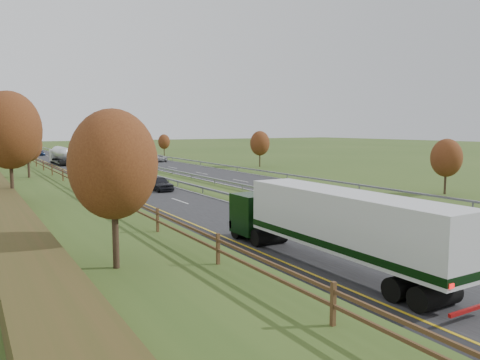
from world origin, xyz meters
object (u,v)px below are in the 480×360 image
object	(u,v)px
road_tanker	(60,155)
car_small_far	(40,153)
car_dark_near	(159,183)
box_lorry	(331,224)
car_oncoming	(158,158)
car_silver_mid	(85,166)

from	to	relation	value
road_tanker	car_small_far	world-z (taller)	road_tanker
road_tanker	car_dark_near	bearing A→B (deg)	-86.31
road_tanker	box_lorry	bearing A→B (deg)	-90.11
box_lorry	car_oncoming	bearing A→B (deg)	75.85
box_lorry	car_oncoming	xyz separation A→B (m)	(19.08, 75.70, -1.56)
road_tanker	car_silver_mid	size ratio (longest dim) A/B	2.65
box_lorry	road_tanker	size ratio (longest dim) A/B	1.45
box_lorry	car_silver_mid	size ratio (longest dim) A/B	3.85
car_silver_mid	car_small_far	size ratio (longest dim) A/B	0.94
road_tanker	car_small_far	size ratio (longest dim) A/B	2.49
car_oncoming	car_dark_near	bearing A→B (deg)	66.38
car_dark_near	car_silver_mid	distance (m)	30.00
car_dark_near	car_silver_mid	xyz separation A→B (m)	(-1.80, 29.95, -0.13)
box_lorry	car_silver_mid	xyz separation A→B (m)	(1.31, 62.55, -1.59)
road_tanker	car_dark_near	world-z (taller)	road_tanker
car_oncoming	car_small_far	bearing A→B (deg)	-65.73
car_dark_near	car_small_far	bearing A→B (deg)	89.57
car_small_far	road_tanker	bearing A→B (deg)	-96.19
car_dark_near	car_small_far	xyz separation A→B (m)	(-2.47, 78.46, -0.17)
car_dark_near	box_lorry	bearing A→B (deg)	-97.68
road_tanker	car_silver_mid	bearing A→B (deg)	-85.83
car_dark_near	car_small_far	size ratio (longest dim) A/B	1.08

